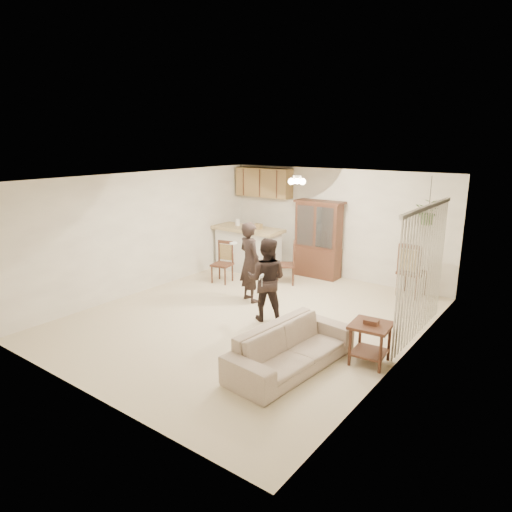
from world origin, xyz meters
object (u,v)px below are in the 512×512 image
Objects in this scene: chair_hutch_left at (285,272)px; sofa at (291,344)px; side_table at (370,343)px; chair_bar at (222,271)px; chair_hutch_right at (411,281)px; adult at (250,257)px; child at (267,283)px; china_hutch at (318,240)px.

sofa is at bearing 3.24° from chair_hutch_left.
chair_bar is (-4.21, 1.64, -0.05)m from side_table.
chair_hutch_right reaches higher than sofa.
chair_hutch_left is at bearing 23.50° from chair_hutch_right.
adult is 1.51m from chair_bar.
adult is at bearing -36.29° from chair_bar.
chair_hutch_left is 0.86× the size of chair_hutch_right.
child is 2.42m from chair_bar.
side_table is 4.52m from chair_bar.
china_hutch reaches higher than sofa.
adult is 1.86× the size of chair_hutch_left.
child reaches higher than sofa.
chair_hutch_left is (-0.87, 1.96, -0.40)m from child.
chair_bar is 0.96× the size of chair_hutch_left.
adult reaches higher than child.
chair_hutch_right reaches higher than chair_hutch_left.
sofa is 4.17m from chair_bar.
china_hutch reaches higher than side_table.
chair_bar is at bearing -5.62° from adult.
chair_hutch_right is at bearing 0.69° from sofa.
side_table is 3.31m from chair_hutch_right.
chair_hutch_left is at bearing 141.31° from side_table.
child reaches higher than chair_hutch_left.
chair_bar is (-1.24, 0.59, -0.64)m from adult.
sofa is 4.55m from china_hutch.
adult reaches higher than chair_bar.
chair_hutch_right is at bearing 98.47° from side_table.
china_hutch is 1.13m from chair_hutch_left.
china_hutch reaches higher than child.
adult is at bearing -58.45° from child.
side_table is (2.14, -0.46, -0.36)m from child.
chair_hutch_right is (2.22, -0.05, -0.57)m from china_hutch.
china_hutch is at bearing -101.26° from child.
chair_bar is at bearing 28.46° from chair_hutch_right.
child is (0.83, -0.60, -0.22)m from adult.
chair_hutch_left is at bearing 39.80° from sofa.
adult is (-2.14, 1.85, 0.53)m from sofa.
child is at bearing 167.99° from side_table.
adult is at bearing -29.10° from chair_hutch_left.
chair_hutch_right is (1.66, 2.82, -0.36)m from child.
adult is 3.38m from chair_hutch_right.
china_hutch reaches higher than chair_hutch_left.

